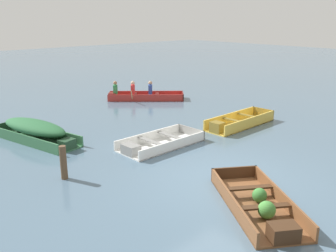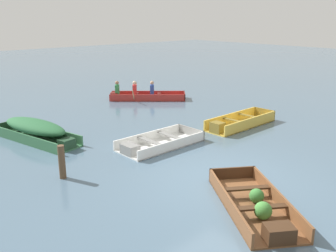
{
  "view_description": "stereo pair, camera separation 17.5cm",
  "coord_description": "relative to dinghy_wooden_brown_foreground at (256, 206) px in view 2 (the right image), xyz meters",
  "views": [
    {
      "loc": [
        -6.73,
        -5.38,
        3.88
      ],
      "look_at": [
        1.36,
        3.44,
        0.35
      ],
      "focal_mm": 40.0,
      "sensor_mm": 36.0,
      "label": 1
    },
    {
      "loc": [
        -6.6,
        -5.49,
        3.88
      ],
      "look_at": [
        1.36,
        3.44,
        0.35
      ],
      "focal_mm": 40.0,
      "sensor_mm": 36.0,
      "label": 2
    }
  ],
  "objects": [
    {
      "name": "dinghy_wooden_brown_foreground",
      "position": [
        0.0,
        0.0,
        0.0
      ],
      "size": [
        2.54,
        3.03,
        0.39
      ],
      "color": "brown",
      "rests_on": "ground"
    },
    {
      "name": "skiff_green_mid_moored",
      "position": [
        -1.48,
        7.49,
        0.25
      ],
      "size": [
        1.7,
        3.55,
        0.68
      ],
      "color": "#387047",
      "rests_on": "ground"
    },
    {
      "name": "skiff_yellow_far_moored",
      "position": [
        4.67,
        4.11,
        0.01
      ],
      "size": [
        3.06,
        1.02,
        0.4
      ],
      "color": "#E5BC47",
      "rests_on": "ground"
    },
    {
      "name": "mooring_post",
      "position": [
        -2.2,
        4.2,
        0.3
      ],
      "size": [
        0.17,
        0.17,
        0.86
      ],
      "primitive_type": "cylinder",
      "color": "brown",
      "rests_on": "ground"
    },
    {
      "name": "ground_plane",
      "position": [
        0.65,
        1.55,
        -0.13
      ],
      "size": [
        80.0,
        80.0,
        0.0
      ],
      "primitive_type": "plane",
      "color": "slate"
    },
    {
      "name": "skiff_white_near_moored",
      "position": [
        1.06,
        4.41,
        -0.02
      ],
      "size": [
        2.75,
        1.23,
        0.32
      ],
      "color": "white",
      "rests_on": "ground"
    },
    {
      "name": "rowboat_red_with_crew",
      "position": [
        4.93,
        10.11,
        0.07
      ],
      "size": [
        3.33,
        3.1,
        0.9
      ],
      "color": "#AD2D28",
      "rests_on": "ground"
    }
  ]
}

